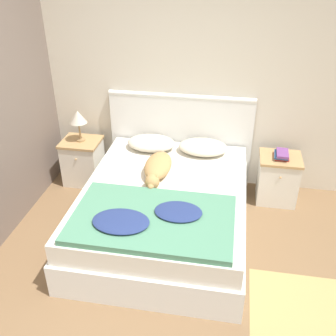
# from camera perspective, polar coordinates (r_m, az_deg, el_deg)

# --- Properties ---
(ground_plane) EXTENTS (16.00, 16.00, 0.00)m
(ground_plane) POSITION_cam_1_polar(r_m,az_deg,el_deg) (3.52, -6.12, -18.93)
(ground_plane) COLOR brown
(wall_back) EXTENTS (9.00, 0.06, 2.55)m
(wall_back) POSITION_cam_1_polar(r_m,az_deg,el_deg) (4.59, 0.19, 12.81)
(wall_back) COLOR beige
(wall_back) RESTS_ON ground_plane
(wall_side_left) EXTENTS (0.06, 3.10, 2.55)m
(wall_side_left) POSITION_cam_1_polar(r_m,az_deg,el_deg) (4.15, -22.98, 8.44)
(wall_side_left) COLOR #706056
(wall_side_left) RESTS_ON ground_plane
(bed) EXTENTS (1.63, 2.08, 0.54)m
(bed) POSITION_cam_1_polar(r_m,az_deg,el_deg) (4.02, -0.52, -6.12)
(bed) COLOR white
(bed) RESTS_ON ground_plane
(headboard) EXTENTS (1.71, 0.06, 1.13)m
(headboard) POSITION_cam_1_polar(r_m,az_deg,el_deg) (4.76, 1.79, 4.51)
(headboard) COLOR white
(headboard) RESTS_ON ground_plane
(nightstand_left) EXTENTS (0.46, 0.42, 0.56)m
(nightstand_left) POSITION_cam_1_polar(r_m,az_deg,el_deg) (4.96, -12.22, 0.99)
(nightstand_left) COLOR silver
(nightstand_left) RESTS_ON ground_plane
(nightstand_right) EXTENTS (0.46, 0.42, 0.56)m
(nightstand_right) POSITION_cam_1_polar(r_m,az_deg,el_deg) (4.67, 15.62, -1.46)
(nightstand_right) COLOR silver
(nightstand_right) RESTS_ON ground_plane
(pillow_left) EXTENTS (0.56, 0.39, 0.14)m
(pillow_left) POSITION_cam_1_polar(r_m,az_deg,el_deg) (4.56, -2.45, 3.66)
(pillow_left) COLOR beige
(pillow_left) RESTS_ON bed
(pillow_right) EXTENTS (0.56, 0.39, 0.14)m
(pillow_right) POSITION_cam_1_polar(r_m,az_deg,el_deg) (4.48, 5.10, 3.05)
(pillow_right) COLOR beige
(pillow_right) RESTS_ON bed
(quilt) EXTENTS (1.39, 0.88, 0.10)m
(quilt) POSITION_cam_1_polar(r_m,az_deg,el_deg) (3.40, -2.44, -7.36)
(quilt) COLOR #4C8466
(quilt) RESTS_ON bed
(dog) EXTENTS (0.27, 0.75, 0.17)m
(dog) POSITION_cam_1_polar(r_m,az_deg,el_deg) (4.04, -1.51, 0.13)
(dog) COLOR tan
(dog) RESTS_ON bed
(book_stack) EXTENTS (0.16, 0.23, 0.07)m
(book_stack) POSITION_cam_1_polar(r_m,az_deg,el_deg) (4.51, 16.19, 1.86)
(book_stack) COLOR #AD2D28
(book_stack) RESTS_ON nightstand_right
(table_lamp) EXTENTS (0.20, 0.20, 0.38)m
(table_lamp) POSITION_cam_1_polar(r_m,az_deg,el_deg) (4.72, -12.93, 7.12)
(table_lamp) COLOR #9E7A4C
(table_lamp) RESTS_ON nightstand_left
(rug) EXTENTS (1.16, 0.76, 0.00)m
(rug) POSITION_cam_1_polar(r_m,az_deg,el_deg) (3.67, 21.26, -18.73)
(rug) COLOR tan
(rug) RESTS_ON ground_plane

